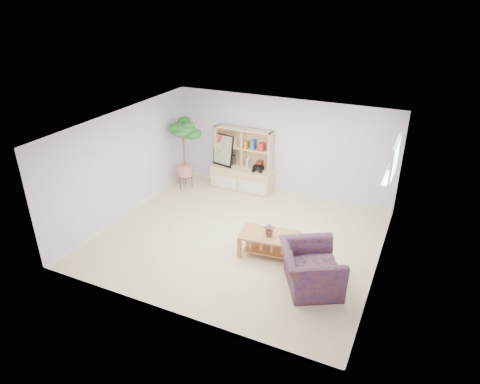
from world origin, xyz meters
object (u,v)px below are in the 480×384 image
at_px(storage_unit, 242,160).
at_px(floor_tree, 184,154).
at_px(armchair, 311,266).
at_px(coffee_table, 270,245).

height_order(storage_unit, floor_tree, floor_tree).
xyz_separation_m(floor_tree, armchair, (4.06, -2.55, -0.50)).
height_order(storage_unit, armchair, storage_unit).
bearing_deg(floor_tree, coffee_table, -32.48).
xyz_separation_m(coffee_table, armchair, (0.97, -0.58, 0.19)).
bearing_deg(coffee_table, armchair, -38.01).
distance_m(coffee_table, floor_tree, 3.73).
xyz_separation_m(storage_unit, armchair, (2.71, -3.07, -0.38)).
relative_size(storage_unit, armchair, 1.41).
xyz_separation_m(storage_unit, floor_tree, (-1.35, -0.52, 0.12)).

